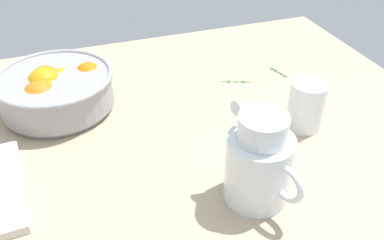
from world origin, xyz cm
name	(u,v)px	position (x,y,z in cm)	size (l,w,h in cm)	color
ground_plane	(183,144)	(0.00, 0.00, -1.50)	(127.74, 107.63, 3.00)	tan
fruit_bowl	(56,90)	(-24.55, 21.40, 5.30)	(27.67, 27.67, 10.79)	#99999E
juice_pitcher	(259,167)	(7.47, -20.88, 6.82)	(12.01, 16.88, 18.50)	white
juice_glass	(306,108)	(27.59, -4.53, 4.93)	(8.10, 8.10, 11.22)	white
herb_sprig_0	(236,81)	(21.32, 18.78, 0.26)	(7.39, 3.14, 0.94)	#3A813E
herb_sprig_1	(278,71)	(34.60, 20.02, 0.27)	(2.18, 7.13, 0.98)	#457F44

